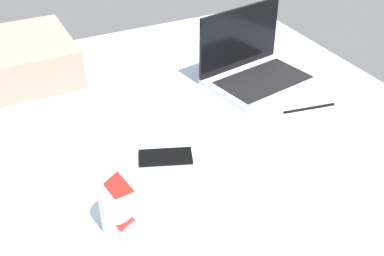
% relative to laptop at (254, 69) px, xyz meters
% --- Properties ---
extents(bed_mattress, '(1.80, 1.40, 0.18)m').
position_rel_laptop_xyz_m(bed_mattress, '(-0.52, -0.11, -0.13)').
color(bed_mattress, silver).
rests_on(bed_mattress, ground).
extents(laptop, '(0.37, 0.29, 0.23)m').
position_rel_laptop_xyz_m(laptop, '(0.00, 0.00, 0.00)').
color(laptop, silver).
rests_on(laptop, bed_mattress).
extents(snack_cup, '(0.09, 0.10, 0.13)m').
position_rel_laptop_xyz_m(snack_cup, '(-0.62, -0.44, 0.02)').
color(snack_cup, silver).
rests_on(snack_cup, bed_mattress).
extents(cell_phone, '(0.16, 0.11, 0.01)m').
position_rel_laptop_xyz_m(cell_phone, '(-0.44, -0.26, -0.04)').
color(cell_phone, black).
rests_on(cell_phone, bed_mattress).
extents(charger_cable, '(0.17, 0.03, 0.01)m').
position_rel_laptop_xyz_m(charger_cable, '(0.05, -0.23, -0.04)').
color(charger_cable, black).
rests_on(charger_cable, bed_mattress).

